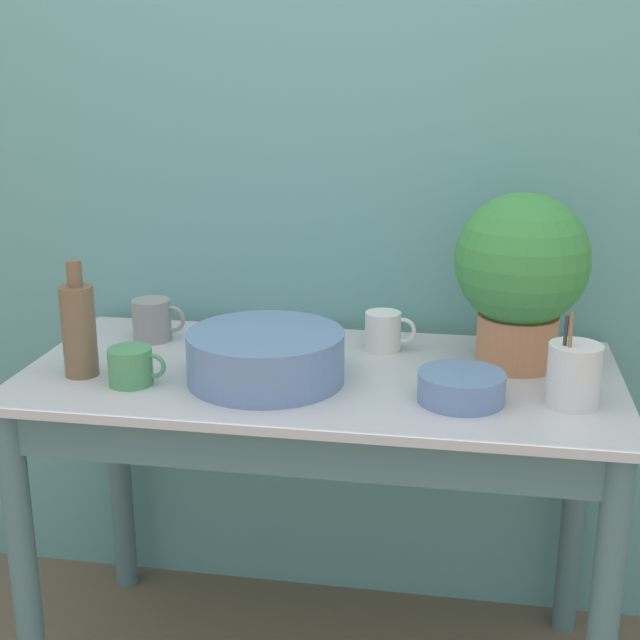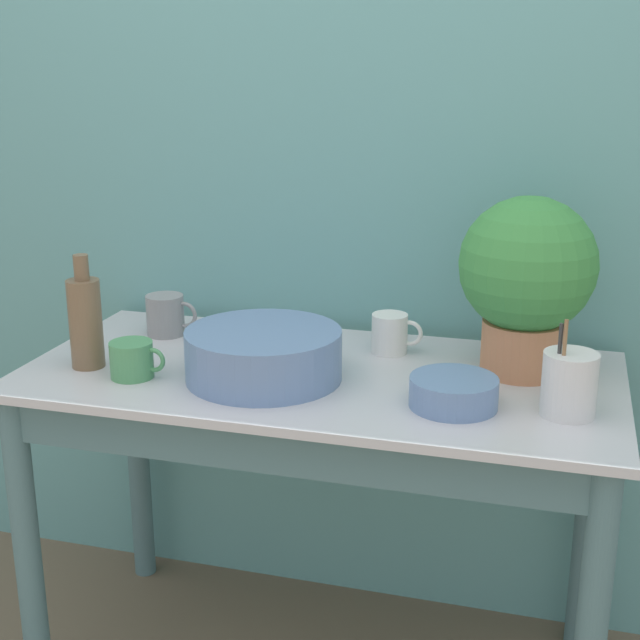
{
  "view_description": "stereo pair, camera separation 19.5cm",
  "coord_description": "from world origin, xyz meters",
  "px_view_note": "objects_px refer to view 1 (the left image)",
  "views": [
    {
      "loc": [
        0.32,
        -1.52,
        1.47
      ],
      "look_at": [
        0.0,
        0.32,
        0.9
      ],
      "focal_mm": 50.0,
      "sensor_mm": 36.0,
      "label": 1
    },
    {
      "loc": [
        0.51,
        -1.48,
        1.47
      ],
      "look_at": [
        0.0,
        0.32,
        0.9
      ],
      "focal_mm": 50.0,
      "sensor_mm": 36.0,
      "label": 2
    }
  ],
  "objects_px": {
    "mug_grey": "(153,320)",
    "utensil_cup": "(574,375)",
    "bottle_tall": "(79,328)",
    "mug_white": "(384,331)",
    "bowl_wash_large": "(266,357)",
    "mug_green": "(131,366)",
    "potted_plant": "(521,271)",
    "bowl_small_blue": "(461,387)"
  },
  "relations": [
    {
      "from": "mug_grey",
      "to": "utensil_cup",
      "type": "xyz_separation_m",
      "value": [
        0.98,
        -0.26,
        0.01
      ]
    },
    {
      "from": "bottle_tall",
      "to": "mug_white",
      "type": "distance_m",
      "value": 0.7
    },
    {
      "from": "bottle_tall",
      "to": "mug_grey",
      "type": "xyz_separation_m",
      "value": [
        0.07,
        0.27,
        -0.06
      ]
    },
    {
      "from": "bowl_wash_large",
      "to": "mug_green",
      "type": "xyz_separation_m",
      "value": [
        -0.28,
        -0.07,
        -0.01
      ]
    },
    {
      "from": "mug_green",
      "to": "bowl_wash_large",
      "type": "bearing_deg",
      "value": 13.88
    },
    {
      "from": "utensil_cup",
      "to": "mug_grey",
      "type": "bearing_deg",
      "value": 165.08
    },
    {
      "from": "potted_plant",
      "to": "mug_grey",
      "type": "bearing_deg",
      "value": 177.48
    },
    {
      "from": "potted_plant",
      "to": "bowl_small_blue",
      "type": "relative_size",
      "value": 2.21
    },
    {
      "from": "bottle_tall",
      "to": "bowl_small_blue",
      "type": "distance_m",
      "value": 0.83
    },
    {
      "from": "mug_grey",
      "to": "mug_green",
      "type": "relative_size",
      "value": 1.05
    },
    {
      "from": "bottle_tall",
      "to": "mug_grey",
      "type": "relative_size",
      "value": 1.94
    },
    {
      "from": "mug_green",
      "to": "bowl_small_blue",
      "type": "bearing_deg",
      "value": 1.76
    },
    {
      "from": "mug_white",
      "to": "bowl_small_blue",
      "type": "relative_size",
      "value": 0.68
    },
    {
      "from": "mug_white",
      "to": "utensil_cup",
      "type": "bearing_deg",
      "value": -34.15
    },
    {
      "from": "potted_plant",
      "to": "mug_grey",
      "type": "xyz_separation_m",
      "value": [
        -0.88,
        0.04,
        -0.17
      ]
    },
    {
      "from": "potted_plant",
      "to": "mug_green",
      "type": "xyz_separation_m",
      "value": [
        -0.82,
        -0.26,
        -0.18
      ]
    },
    {
      "from": "potted_plant",
      "to": "utensil_cup",
      "type": "height_order",
      "value": "potted_plant"
    },
    {
      "from": "mug_white",
      "to": "utensil_cup",
      "type": "distance_m",
      "value": 0.5
    },
    {
      "from": "mug_white",
      "to": "bowl_small_blue",
      "type": "height_order",
      "value": "mug_white"
    },
    {
      "from": "bottle_tall",
      "to": "utensil_cup",
      "type": "bearing_deg",
      "value": 0.22
    },
    {
      "from": "mug_grey",
      "to": "bottle_tall",
      "type": "bearing_deg",
      "value": -104.62
    },
    {
      "from": "potted_plant",
      "to": "bowl_wash_large",
      "type": "distance_m",
      "value": 0.59
    },
    {
      "from": "bowl_wash_large",
      "to": "mug_green",
      "type": "height_order",
      "value": "bowl_wash_large"
    },
    {
      "from": "bowl_small_blue",
      "to": "utensil_cup",
      "type": "bearing_deg",
      "value": 4.84
    },
    {
      "from": "bowl_wash_large",
      "to": "mug_grey",
      "type": "distance_m",
      "value": 0.41
    },
    {
      "from": "potted_plant",
      "to": "bottle_tall",
      "type": "distance_m",
      "value": 0.98
    },
    {
      "from": "bowl_small_blue",
      "to": "potted_plant",
      "type": "bearing_deg",
      "value": 63.94
    },
    {
      "from": "utensil_cup",
      "to": "mug_green",
      "type": "bearing_deg",
      "value": -177.5
    },
    {
      "from": "mug_green",
      "to": "bowl_small_blue",
      "type": "xyz_separation_m",
      "value": [
        0.7,
        0.02,
        -0.01
      ]
    },
    {
      "from": "bottle_tall",
      "to": "mug_white",
      "type": "height_order",
      "value": "bottle_tall"
    },
    {
      "from": "mug_grey",
      "to": "bowl_small_blue",
      "type": "height_order",
      "value": "mug_grey"
    },
    {
      "from": "potted_plant",
      "to": "mug_white",
      "type": "height_order",
      "value": "potted_plant"
    },
    {
      "from": "bowl_wash_large",
      "to": "bottle_tall",
      "type": "bearing_deg",
      "value": -175.41
    },
    {
      "from": "bowl_wash_large",
      "to": "bottle_tall",
      "type": "height_order",
      "value": "bottle_tall"
    },
    {
      "from": "mug_white",
      "to": "utensil_cup",
      "type": "relative_size",
      "value": 0.61
    },
    {
      "from": "potted_plant",
      "to": "utensil_cup",
      "type": "xyz_separation_m",
      "value": [
        0.1,
        -0.22,
        -0.16
      ]
    },
    {
      "from": "bottle_tall",
      "to": "mug_white",
      "type": "bearing_deg",
      "value": 23.79
    },
    {
      "from": "mug_white",
      "to": "mug_green",
      "type": "relative_size",
      "value": 0.96
    },
    {
      "from": "bowl_small_blue",
      "to": "utensil_cup",
      "type": "distance_m",
      "value": 0.22
    },
    {
      "from": "mug_white",
      "to": "bottle_tall",
      "type": "bearing_deg",
      "value": -156.21
    },
    {
      "from": "potted_plant",
      "to": "mug_green",
      "type": "bearing_deg",
      "value": -162.16
    },
    {
      "from": "mug_grey",
      "to": "bowl_wash_large",
      "type": "bearing_deg",
      "value": -34.36
    }
  ]
}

